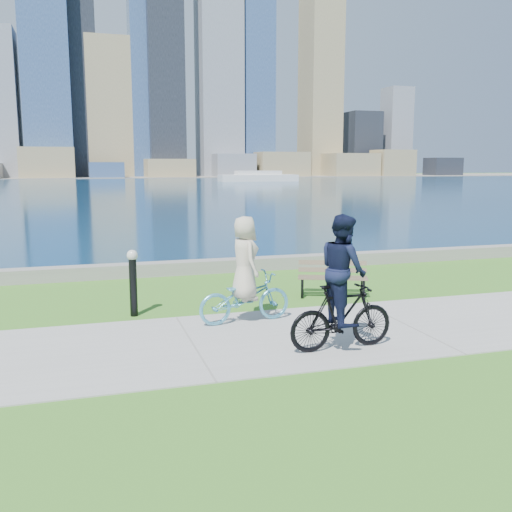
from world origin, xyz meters
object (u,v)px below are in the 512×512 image
Objects in this scene: park_bench at (332,275)px; cyclist_man at (342,293)px; bollard_lamp at (133,278)px; cyclist_woman at (245,283)px.

cyclist_man reaches higher than park_bench.
cyclist_man is at bearing -90.10° from park_bench.
bollard_lamp reaches higher than park_bench.
park_bench is 2.93m from cyclist_woman.
bollard_lamp is 2.25m from cyclist_woman.
cyclist_man is at bearing -45.97° from bollard_lamp.
cyclist_man is (3.01, -3.11, 0.18)m from bollard_lamp.
cyclist_woman is (-2.49, -1.53, 0.27)m from park_bench.
cyclist_man reaches higher than cyclist_woman.
cyclist_man reaches higher than bollard_lamp.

